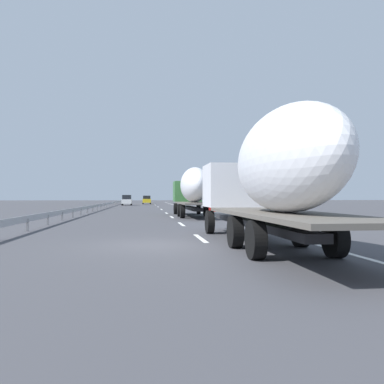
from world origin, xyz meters
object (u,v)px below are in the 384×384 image
(car_white_van, at_px, (127,200))
(road_sign, at_px, (196,192))
(truck_lead, at_px, (193,189))
(car_yellow_coupe, at_px, (147,200))
(truck_trailing, at_px, (270,173))

(car_white_van, bearing_deg, road_sign, -154.59)
(truck_lead, bearing_deg, road_sign, -7.98)
(car_yellow_coupe, bearing_deg, truck_lead, -176.47)
(truck_lead, relative_size, car_yellow_coupe, 3.01)
(truck_trailing, bearing_deg, road_sign, -4.14)
(truck_lead, distance_m, car_white_van, 44.67)
(car_white_van, distance_m, road_sign, 24.33)
(truck_trailing, relative_size, road_sign, 4.27)
(car_yellow_coupe, height_order, road_sign, road_sign)
(truck_trailing, xyz_separation_m, car_yellow_coupe, (77.17, 3.48, -1.46))
(car_yellow_coupe, xyz_separation_m, road_sign, (-34.33, -6.58, 1.30))
(car_yellow_coupe, bearing_deg, truck_trailing, -177.42)
(truck_lead, xyz_separation_m, car_white_van, (44.04, 7.32, -1.33))
(truck_trailing, bearing_deg, truck_lead, -0.00)
(truck_trailing, distance_m, road_sign, 42.95)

